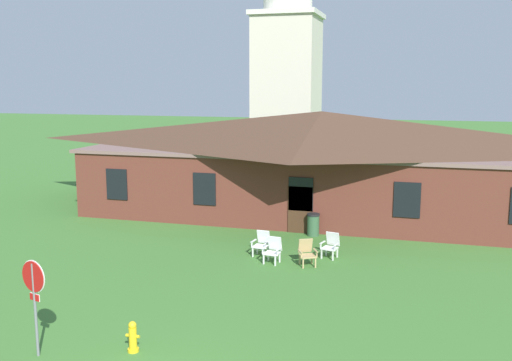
{
  "coord_description": "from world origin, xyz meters",
  "views": [
    {
      "loc": [
        5.02,
        -9.23,
        6.55
      ],
      "look_at": [
        -0.29,
        9.08,
        3.34
      ],
      "focal_mm": 40.33,
      "sensor_mm": 36.0,
      "label": 1
    }
  ],
  "objects_px": {
    "lawn_chair_by_porch": "(262,243)",
    "trash_bin": "(313,224)",
    "stop_sign": "(34,289)",
    "lawn_chair_middle": "(331,245)",
    "lawn_chair_left_end": "(307,252)",
    "lawn_chair_near_door": "(273,249)",
    "fire_hydrant": "(133,337)"
  },
  "relations": [
    {
      "from": "stop_sign",
      "to": "lawn_chair_middle",
      "type": "relative_size",
      "value": 2.53
    },
    {
      "from": "stop_sign",
      "to": "lawn_chair_middle",
      "type": "xyz_separation_m",
      "value": [
        5.61,
        10.02,
        -1.21
      ]
    },
    {
      "from": "lawn_chair_left_end",
      "to": "lawn_chair_middle",
      "type": "height_order",
      "value": "same"
    },
    {
      "from": "lawn_chair_left_end",
      "to": "lawn_chair_near_door",
      "type": "bearing_deg",
      "value": -178.47
    },
    {
      "from": "lawn_chair_near_door",
      "to": "stop_sign",
      "type": "bearing_deg",
      "value": -112.53
    },
    {
      "from": "stop_sign",
      "to": "lawn_chair_left_end",
      "type": "height_order",
      "value": "stop_sign"
    },
    {
      "from": "lawn_chair_by_porch",
      "to": "trash_bin",
      "type": "height_order",
      "value": "trash_bin"
    },
    {
      "from": "lawn_chair_by_porch",
      "to": "fire_hydrant",
      "type": "xyz_separation_m",
      "value": [
        -0.88,
        -8.7,
        -0.12
      ]
    },
    {
      "from": "lawn_chair_left_end",
      "to": "trash_bin",
      "type": "xyz_separation_m",
      "value": [
        -0.54,
        4.16,
        -0.0
      ]
    },
    {
      "from": "lawn_chair_left_end",
      "to": "lawn_chair_middle",
      "type": "relative_size",
      "value": 1.0
    },
    {
      "from": "lawn_chair_near_door",
      "to": "fire_hydrant",
      "type": "relative_size",
      "value": 1.21
    },
    {
      "from": "trash_bin",
      "to": "lawn_chair_middle",
      "type": "bearing_deg",
      "value": -67.32
    },
    {
      "from": "trash_bin",
      "to": "fire_hydrant",
      "type": "bearing_deg",
      "value": -100.48
    },
    {
      "from": "fire_hydrant",
      "to": "trash_bin",
      "type": "xyz_separation_m",
      "value": [
        2.25,
        12.14,
        0.12
      ]
    },
    {
      "from": "lawn_chair_by_porch",
      "to": "fire_hydrant",
      "type": "distance_m",
      "value": 8.75
    },
    {
      "from": "stop_sign",
      "to": "trash_bin",
      "type": "xyz_separation_m",
      "value": [
        4.37,
        12.98,
        -1.21
      ]
    },
    {
      "from": "lawn_chair_left_end",
      "to": "fire_hydrant",
      "type": "bearing_deg",
      "value": -109.23
    },
    {
      "from": "lawn_chair_middle",
      "to": "lawn_chair_left_end",
      "type": "bearing_deg",
      "value": -120.24
    },
    {
      "from": "stop_sign",
      "to": "lawn_chair_by_porch",
      "type": "xyz_separation_m",
      "value": [
        3.0,
        9.54,
        -1.21
      ]
    },
    {
      "from": "stop_sign",
      "to": "lawn_chair_middle",
      "type": "bearing_deg",
      "value": 60.79
    },
    {
      "from": "lawn_chair_by_porch",
      "to": "trash_bin",
      "type": "distance_m",
      "value": 3.7
    },
    {
      "from": "trash_bin",
      "to": "lawn_chair_near_door",
      "type": "bearing_deg",
      "value": -99.78
    },
    {
      "from": "lawn_chair_left_end",
      "to": "trash_bin",
      "type": "relative_size",
      "value": 0.98
    },
    {
      "from": "fire_hydrant",
      "to": "lawn_chair_by_porch",
      "type": "bearing_deg",
      "value": 84.22
    },
    {
      "from": "lawn_chair_left_end",
      "to": "fire_hydrant",
      "type": "xyz_separation_m",
      "value": [
        -2.78,
        -7.98,
        -0.12
      ]
    },
    {
      "from": "lawn_chair_by_porch",
      "to": "stop_sign",
      "type": "bearing_deg",
      "value": -107.46
    },
    {
      "from": "lawn_chair_near_door",
      "to": "lawn_chair_middle",
      "type": "relative_size",
      "value": 1.0
    },
    {
      "from": "lawn_chair_middle",
      "to": "fire_hydrant",
      "type": "relative_size",
      "value": 1.21
    },
    {
      "from": "lawn_chair_by_porch",
      "to": "trash_bin",
      "type": "xyz_separation_m",
      "value": [
        1.37,
        3.44,
        -0.0
      ]
    },
    {
      "from": "stop_sign",
      "to": "lawn_chair_middle",
      "type": "height_order",
      "value": "stop_sign"
    },
    {
      "from": "stop_sign",
      "to": "lawn_chair_near_door",
      "type": "bearing_deg",
      "value": 67.47
    },
    {
      "from": "lawn_chair_near_door",
      "to": "lawn_chair_left_end",
      "type": "height_order",
      "value": "same"
    }
  ]
}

